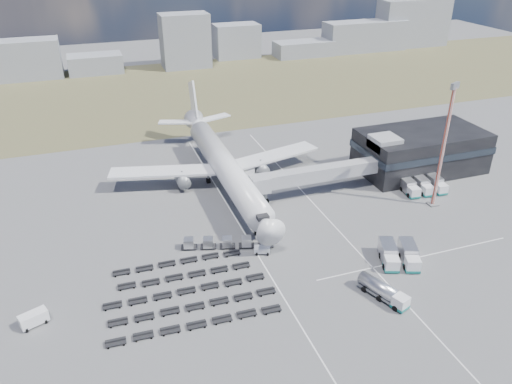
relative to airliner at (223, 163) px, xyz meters
name	(u,v)px	position (x,y,z in m)	size (l,w,h in m)	color
ground	(272,260)	(0.00, -32.38, -5.29)	(420.00, 420.00, 0.00)	#565659
grass_strip	(165,93)	(0.00, 77.62, -5.29)	(420.00, 90.00, 0.01)	brown
lane_markings	(314,242)	(9.77, -29.38, -5.29)	(47.12, 110.00, 0.01)	silver
terminal	(420,150)	(47.77, -8.41, -0.04)	(30.40, 16.40, 11.00)	black
jet_bridge	(307,176)	(15.90, -11.95, -0.24)	(30.30, 3.80, 7.05)	#939399
airliner	(223,163)	(0.00, 0.00, 0.00)	(51.59, 64.53, 17.62)	white
skyline	(164,48)	(6.97, 116.37, 2.55)	(313.95, 22.74, 22.61)	gray
fuel_tanker	(383,291)	(13.14, -48.05, -3.85)	(5.36, 9.16, 2.89)	white
pushback_tug	(262,250)	(-1.05, -29.69, -4.62)	(2.90, 1.63, 1.35)	white
utility_van	(34,319)	(-40.02, -36.00, -4.19)	(4.10, 1.86, 2.21)	white
catering_truck	(242,172)	(5.12, 1.45, -3.67)	(4.51, 7.38, 3.16)	white
service_trucks_near	(399,254)	(21.17, -40.35, -3.67)	(8.41, 9.12, 2.99)	white
service_trucks_far	(422,185)	(41.87, -18.46, -3.77)	(9.85, 7.83, 2.80)	white
uld_row	(227,242)	(-6.57, -25.77, -4.15)	(17.14, 6.64, 1.90)	black
baggage_dollies	(187,292)	(-16.64, -36.44, -4.93)	(28.12, 19.01, 0.72)	black
floodlight_mast	(443,147)	(40.26, -24.70, 8.23)	(2.54, 2.08, 26.99)	#B1311C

